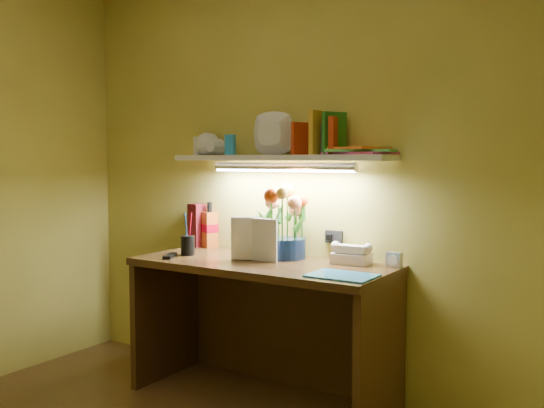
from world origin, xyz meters
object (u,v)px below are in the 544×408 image
at_px(whisky_bottle, 210,225).
at_px(desk, 262,331).
at_px(desk_clock, 394,260).
at_px(flower_bouquet, 286,223).
at_px(telephone, 352,253).

bearing_deg(whisky_bottle, desk, -24.56).
bearing_deg(desk, desk_clock, 18.94).
height_order(desk, desk_clock, desk_clock).
bearing_deg(whisky_bottle, flower_bouquet, -8.66).
distance_m(desk_clock, whisky_bottle, 1.21).
bearing_deg(whisky_bottle, desk_clock, -1.38).
relative_size(flower_bouquet, whisky_bottle, 1.39).
distance_m(desk, desk_clock, 0.80).
xyz_separation_m(desk_clock, whisky_bottle, (-1.20, 0.03, 0.10)).
bearing_deg(desk_clock, whisky_bottle, -176.95).
xyz_separation_m(desk, whisky_bottle, (-0.55, 0.25, 0.52)).
bearing_deg(desk_clock, desk, -156.63).
xyz_separation_m(desk, flower_bouquet, (0.05, 0.16, 0.57)).
bearing_deg(flower_bouquet, desk, -106.66).
xyz_separation_m(desk, telephone, (0.43, 0.20, 0.43)).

